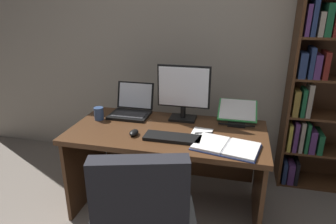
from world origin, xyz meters
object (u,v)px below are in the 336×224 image
at_px(desk, 169,149).
at_px(laptop, 132,108).
at_px(computer_mouse, 134,133).
at_px(reading_stand_with_book, 237,112).
at_px(notepad, 201,134).
at_px(open_binder, 226,146).
at_px(coffee_mug, 99,114).
at_px(pen, 204,133).
at_px(bookshelf, 328,80).
at_px(monitor, 183,93).
at_px(keyboard, 172,138).

bearing_deg(desk, laptop, 154.09).
distance_m(laptop, computer_mouse, 0.46).
height_order(desk, laptop, laptop).
xyz_separation_m(laptop, reading_stand_with_book, (0.92, 0.06, 0.02)).
relative_size(laptop, notepad, 1.63).
bearing_deg(notepad, open_binder, -43.31).
xyz_separation_m(reading_stand_with_book, coffee_mug, (-1.15, -0.25, -0.02)).
distance_m(notepad, pen, 0.02).
xyz_separation_m(bookshelf, coffee_mug, (-1.90, -0.65, -0.25)).
bearing_deg(pen, open_binder, -46.39).
distance_m(pen, coffee_mug, 0.92).
bearing_deg(desk, monitor, 66.91).
bearing_deg(notepad, reading_stand_with_book, 53.85).
bearing_deg(notepad, monitor, 125.34).
height_order(computer_mouse, notepad, computer_mouse).
relative_size(computer_mouse, open_binder, 0.21).
relative_size(desk, coffee_mug, 14.33).
relative_size(computer_mouse, pen, 0.74).
relative_size(notepad, coffee_mug, 1.95).
height_order(reading_stand_with_book, coffee_mug, reading_stand_with_book).
bearing_deg(desk, pen, -17.88).
distance_m(bookshelf, keyboard, 1.52).
bearing_deg(reading_stand_with_book, monitor, -170.57).
xyz_separation_m(open_binder, notepad, (-0.20, 0.19, -0.01)).
relative_size(open_binder, pen, 3.53).
height_order(laptop, notepad, laptop).
bearing_deg(desk, reading_stand_with_book, 25.85).
relative_size(bookshelf, notepad, 10.12).
bearing_deg(reading_stand_with_book, keyboard, -132.90).
bearing_deg(open_binder, reading_stand_with_book, 95.49).
height_order(keyboard, notepad, keyboard).
distance_m(keyboard, reading_stand_with_book, 0.67).
bearing_deg(laptop, open_binder, -28.62).
xyz_separation_m(computer_mouse, notepad, (0.50, 0.14, -0.02)).
xyz_separation_m(computer_mouse, open_binder, (0.69, -0.05, -0.01)).
distance_m(reading_stand_with_book, notepad, 0.44).
bearing_deg(computer_mouse, coffee_mug, 149.63).
bearing_deg(coffee_mug, monitor, 14.16).
bearing_deg(pen, reading_stand_with_book, 56.04).
distance_m(desk, computer_mouse, 0.39).
height_order(desk, keyboard, keyboard).
bearing_deg(desk, keyboard, -71.42).
distance_m(reading_stand_with_book, coffee_mug, 1.18).
bearing_deg(computer_mouse, open_binder, -4.13).
relative_size(desk, open_binder, 3.12).
height_order(keyboard, reading_stand_with_book, reading_stand_with_book).
bearing_deg(pen, keyboard, -147.87).
distance_m(keyboard, notepad, 0.24).
height_order(laptop, computer_mouse, laptop).
distance_m(bookshelf, computer_mouse, 1.77).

